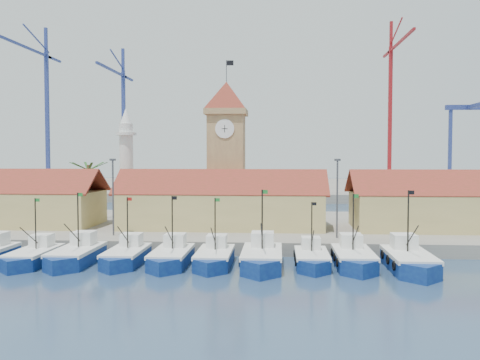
{
  "coord_description": "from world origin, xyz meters",
  "views": [
    {
      "loc": [
        7.33,
        -49.13,
        11.07
      ],
      "look_at": [
        2.49,
        18.0,
        7.78
      ],
      "focal_mm": 40.0,
      "sensor_mm": 36.0,
      "label": 1
    }
  ],
  "objects": [
    {
      "name": "terminal",
      "position": [
        0.0,
        110.0,
        1.0
      ],
      "size": [
        240.0,
        80.0,
        2.0
      ],
      "primitive_type": "cube",
      "color": "gray",
      "rests_on": "ground"
    },
    {
      "name": "quay",
      "position": [
        0.0,
        24.0,
        0.75
      ],
      "size": [
        140.0,
        32.0,
        1.5
      ],
      "primitive_type": "cube",
      "color": "gray",
      "rests_on": "ground"
    },
    {
      "name": "hall_right",
      "position": [
        32.0,
        20.0,
        3.99
      ],
      "size": [
        31.2,
        10.13,
        7.61
      ],
      "color": "tan",
      "rests_on": "quay"
    },
    {
      "name": "boat_9",
      "position": [
        14.71,
        3.06,
        0.78
      ],
      "size": [
        3.64,
        9.96,
        7.54
      ],
      "color": "navy",
      "rests_on": "ground"
    },
    {
      "name": "minaret",
      "position": [
        -15.0,
        28.0,
        9.73
      ],
      "size": [
        3.0,
        3.0,
        16.3
      ],
      "color": "silver",
      "rests_on": "quay"
    },
    {
      "name": "crane_blue_near",
      "position": [
        -38.87,
        106.44,
        24.42
      ],
      "size": [
        1.0,
        33.36,
        40.3
      ],
      "color": "navy",
      "rests_on": "terminal"
    },
    {
      "name": "boat_4",
      "position": [
        -7.96,
        2.99,
        0.73
      ],
      "size": [
        3.41,
        9.34,
        7.07
      ],
      "color": "navy",
      "rests_on": "ground"
    },
    {
      "name": "boat_2",
      "position": [
        -17.17,
        2.09,
        0.72
      ],
      "size": [
        3.37,
        9.23,
        6.99
      ],
      "color": "navy",
      "rests_on": "ground"
    },
    {
      "name": "ground",
      "position": [
        0.0,
        0.0,
        0.0
      ],
      "size": [
        400.0,
        400.0,
        0.0
      ],
      "primitive_type": "plane",
      "color": "navy",
      "rests_on": "ground"
    },
    {
      "name": "hall_center",
      "position": [
        0.0,
        20.0,
        3.99
      ],
      "size": [
        27.04,
        10.13,
        7.61
      ],
      "color": "tan",
      "rests_on": "quay"
    },
    {
      "name": "boat_7",
      "position": [
        5.74,
        2.27,
        0.83
      ],
      "size": [
        3.86,
        10.56,
        7.99
      ],
      "color": "navy",
      "rests_on": "ground"
    },
    {
      "name": "clock_tower",
      "position": [
        0.0,
        26.0,
        11.96
      ],
      "size": [
        5.8,
        5.8,
        22.7
      ],
      "color": "tan",
      "rests_on": "quay"
    },
    {
      "name": "gantry",
      "position": [
        62.0,
        106.65,
        20.04
      ],
      "size": [
        13.0,
        22.0,
        23.2
      ],
      "color": "navy",
      "rests_on": "terminal"
    },
    {
      "name": "lamp_posts",
      "position": [
        0.5,
        12.0,
        6.48
      ],
      "size": [
        80.7,
        0.25,
        9.03
      ],
      "color": "#3F3F44",
      "rests_on": "quay"
    },
    {
      "name": "boat_10",
      "position": [
        19.74,
        1.8,
        0.83
      ],
      "size": [
        3.88,
        10.62,
        8.04
      ],
      "color": "navy",
      "rests_on": "ground"
    },
    {
      "name": "boat_6",
      "position": [
        1.03,
        2.72,
        0.73
      ],
      "size": [
        3.41,
        9.34,
        7.07
      ],
      "color": "navy",
      "rests_on": "ground"
    },
    {
      "name": "palm_tree",
      "position": [
        -20.0,
        26.0,
        6.25
      ],
      "size": [
        5.6,
        5.03,
        8.39
      ],
      "color": "brown",
      "rests_on": "quay"
    },
    {
      "name": "crane_blue_far",
      "position": [
        -59.68,
        100.09,
        27.51
      ],
      "size": [
        1.0,
        36.73,
        45.37
      ],
      "color": "navy",
      "rests_on": "terminal"
    },
    {
      "name": "crane_red_right",
      "position": [
        38.72,
        103.21,
        27.9
      ],
      "size": [
        1.0,
        36.15,
        46.16
      ],
      "color": "maroon",
      "rests_on": "terminal"
    },
    {
      "name": "boat_3",
      "position": [
        -12.97,
        2.58,
        0.78
      ],
      "size": [
        3.65,
        9.99,
        7.56
      ],
      "color": "navy",
      "rests_on": "ground"
    },
    {
      "name": "boat_8",
      "position": [
        10.64,
        3.08,
        0.69
      ],
      "size": [
        3.22,
        8.82,
        6.68
      ],
      "color": "navy",
      "rests_on": "ground"
    },
    {
      "name": "boat_5",
      "position": [
        -3.29,
        2.66,
        0.75
      ],
      "size": [
        3.5,
        9.58,
        7.25
      ],
      "color": "navy",
      "rests_on": "ground"
    }
  ]
}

